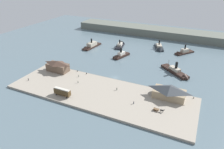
{
  "coord_description": "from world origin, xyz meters",
  "views": [
    {
      "loc": [
        50.27,
        -111.43,
        65.57
      ],
      "look_at": [
        -2.06,
        0.02,
        2.0
      ],
      "focal_mm": 32.89,
      "sensor_mm": 36.0,
      "label": 1
    }
  ],
  "objects_px": {
    "ferry_near_quay": "(120,56)",
    "street_tram": "(62,92)",
    "pedestrian_near_cart": "(78,82)",
    "ferry_mid_harbor": "(178,73)",
    "mooring_post_west": "(194,98)",
    "ferry_moored_west": "(90,46)",
    "ferry_shed_customs_shed": "(169,92)",
    "pedestrian_walking_east": "(117,89)",
    "pedestrian_walking_west": "(79,76)",
    "horse_cart": "(158,110)",
    "ferry_approaching_west": "(120,45)",
    "pedestrian_near_east_shed": "(134,103)",
    "mooring_post_center_west": "(77,71)",
    "ferry_moored_east": "(159,48)",
    "ferry_shed_west_terminal": "(58,66)",
    "pedestrian_near_west_shed": "(28,79)",
    "mooring_post_center_east": "(87,73)",
    "ferry_outer_harbor": "(182,52)"
  },
  "relations": [
    {
      "from": "ferry_shed_customs_shed",
      "to": "mooring_post_center_east",
      "type": "relative_size",
      "value": 19.66
    },
    {
      "from": "pedestrian_near_east_shed",
      "to": "ferry_mid_harbor",
      "type": "height_order",
      "value": "ferry_mid_harbor"
    },
    {
      "from": "horse_cart",
      "to": "pedestrian_near_west_shed",
      "type": "distance_m",
      "value": 84.11
    },
    {
      "from": "pedestrian_walking_east",
      "to": "pedestrian_walking_west",
      "type": "height_order",
      "value": "pedestrian_walking_east"
    },
    {
      "from": "pedestrian_walking_west",
      "to": "ferry_approaching_west",
      "type": "xyz_separation_m",
      "value": [
        -0.24,
        71.94,
        -0.71
      ]
    },
    {
      "from": "pedestrian_walking_east",
      "to": "mooring_post_west",
      "type": "height_order",
      "value": "pedestrian_walking_east"
    },
    {
      "from": "horse_cart",
      "to": "pedestrian_near_east_shed",
      "type": "distance_m",
      "value": 13.49
    },
    {
      "from": "ferry_shed_customs_shed",
      "to": "pedestrian_near_west_shed",
      "type": "bearing_deg",
      "value": -167.67
    },
    {
      "from": "horse_cart",
      "to": "ferry_mid_harbor",
      "type": "distance_m",
      "value": 48.68
    },
    {
      "from": "ferry_shed_customs_shed",
      "to": "ferry_moored_west",
      "type": "bearing_deg",
      "value": 147.01
    },
    {
      "from": "horse_cart",
      "to": "mooring_post_west",
      "type": "height_order",
      "value": "horse_cart"
    },
    {
      "from": "pedestrian_near_cart",
      "to": "ferry_mid_harbor",
      "type": "bearing_deg",
      "value": 37.14
    },
    {
      "from": "ferry_shed_west_terminal",
      "to": "ferry_approaching_west",
      "type": "xyz_separation_m",
      "value": [
        17.88,
        70.59,
        -3.93
      ]
    },
    {
      "from": "horse_cart",
      "to": "pedestrian_near_cart",
      "type": "distance_m",
      "value": 53.55
    },
    {
      "from": "ferry_shed_customs_shed",
      "to": "street_tram",
      "type": "xyz_separation_m",
      "value": [
        -55.08,
        -24.03,
        -1.08
      ]
    },
    {
      "from": "ferry_approaching_west",
      "to": "ferry_near_quay",
      "type": "bearing_deg",
      "value": -67.64
    },
    {
      "from": "ferry_near_quay",
      "to": "ferry_moored_west",
      "type": "xyz_separation_m",
      "value": [
        -34.0,
        9.13,
        0.05
      ]
    },
    {
      "from": "ferry_shed_west_terminal",
      "to": "street_tram",
      "type": "relative_size",
      "value": 1.53
    },
    {
      "from": "mooring_post_west",
      "to": "ferry_moored_west",
      "type": "distance_m",
      "value": 107.67
    },
    {
      "from": "pedestrian_near_cart",
      "to": "ferry_moored_west",
      "type": "height_order",
      "value": "ferry_moored_west"
    },
    {
      "from": "horse_cart",
      "to": "pedestrian_walking_east",
      "type": "bearing_deg",
      "value": 160.36
    },
    {
      "from": "ferry_shed_customs_shed",
      "to": "mooring_post_center_west",
      "type": "relative_size",
      "value": 19.66
    },
    {
      "from": "ferry_shed_customs_shed",
      "to": "ferry_near_quay",
      "type": "height_order",
      "value": "ferry_shed_customs_shed"
    },
    {
      "from": "ferry_shed_customs_shed",
      "to": "mooring_post_center_west",
      "type": "bearing_deg",
      "value": 175.19
    },
    {
      "from": "ferry_shed_west_terminal",
      "to": "pedestrian_near_west_shed",
      "type": "bearing_deg",
      "value": -113.85
    },
    {
      "from": "pedestrian_near_west_shed",
      "to": "ferry_approaching_west",
      "type": "relative_size",
      "value": 0.09
    },
    {
      "from": "ferry_shed_customs_shed",
      "to": "pedestrian_near_east_shed",
      "type": "distance_m",
      "value": 21.49
    },
    {
      "from": "pedestrian_walking_east",
      "to": "ferry_mid_harbor",
      "type": "bearing_deg",
      "value": 53.33
    },
    {
      "from": "mooring_post_west",
      "to": "ferry_mid_harbor",
      "type": "distance_m",
      "value": 31.81
    },
    {
      "from": "pedestrian_near_east_shed",
      "to": "pedestrian_near_cart",
      "type": "bearing_deg",
      "value": 170.81
    },
    {
      "from": "horse_cart",
      "to": "ferry_moored_west",
      "type": "xyz_separation_m",
      "value": [
        -80.66,
        68.95,
        -0.57
      ]
    },
    {
      "from": "ferry_shed_west_terminal",
      "to": "horse_cart",
      "type": "relative_size",
      "value": 2.7
    },
    {
      "from": "pedestrian_near_cart",
      "to": "ferry_shed_customs_shed",
      "type": "bearing_deg",
      "value": 8.18
    },
    {
      "from": "street_tram",
      "to": "mooring_post_center_west",
      "type": "relative_size",
      "value": 11.24
    },
    {
      "from": "mooring_post_center_west",
      "to": "ferry_moored_east",
      "type": "distance_m",
      "value": 83.03
    },
    {
      "from": "ferry_mid_harbor",
      "to": "ferry_outer_harbor",
      "type": "xyz_separation_m",
      "value": [
        -2.63,
        41.49,
        -0.1
      ]
    },
    {
      "from": "ferry_approaching_west",
      "to": "pedestrian_near_east_shed",
      "type": "bearing_deg",
      "value": -62.73
    },
    {
      "from": "mooring_post_center_east",
      "to": "ferry_approaching_west",
      "type": "bearing_deg",
      "value": 92.47
    },
    {
      "from": "pedestrian_near_east_shed",
      "to": "ferry_mid_harbor",
      "type": "xyz_separation_m",
      "value": [
        15.16,
        47.89,
        -0.6
      ]
    },
    {
      "from": "mooring_post_center_east",
      "to": "pedestrian_near_east_shed",
      "type": "bearing_deg",
      "value": -25.13
    },
    {
      "from": "street_tram",
      "to": "ferry_near_quay",
      "type": "xyz_separation_m",
      "value": [
        6.17,
        68.72,
        -2.35
      ]
    },
    {
      "from": "mooring_post_center_west",
      "to": "ferry_approaching_west",
      "type": "relative_size",
      "value": 0.05
    },
    {
      "from": "pedestrian_walking_east",
      "to": "ferry_moored_east",
      "type": "distance_m",
      "value": 83.34
    },
    {
      "from": "pedestrian_walking_west",
      "to": "horse_cart",
      "type": "bearing_deg",
      "value": -14.06
    },
    {
      "from": "ferry_mid_harbor",
      "to": "ferry_moored_west",
      "type": "bearing_deg",
      "value": 166.15
    },
    {
      "from": "street_tram",
      "to": "ferry_mid_harbor",
      "type": "height_order",
      "value": "ferry_mid_harbor"
    },
    {
      "from": "mooring_post_center_west",
      "to": "pedestrian_near_east_shed",
      "type": "bearing_deg",
      "value": -22.01
    },
    {
      "from": "ferry_moored_west",
      "to": "ferry_moored_east",
      "type": "relative_size",
      "value": 1.18
    },
    {
      "from": "ferry_shed_west_terminal",
      "to": "pedestrian_walking_east",
      "type": "distance_m",
      "value": 48.61
    },
    {
      "from": "ferry_near_quay",
      "to": "street_tram",
      "type": "bearing_deg",
      "value": -95.13
    }
  ]
}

